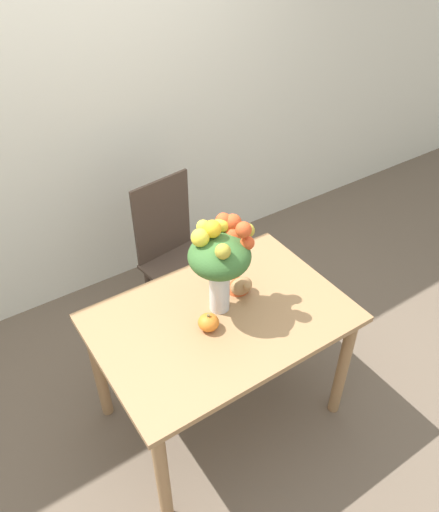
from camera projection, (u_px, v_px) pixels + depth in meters
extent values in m
plane|color=brown|center=(221.00, 409.00, 2.80)|extent=(12.00, 12.00, 0.00)
cube|color=silver|center=(85.00, 95.00, 2.88)|extent=(8.00, 0.06, 2.70)
cube|color=#9E754C|center=(221.00, 318.00, 2.34)|extent=(1.18, 0.81, 0.03)
cylinder|color=#9E754C|center=(162.00, 478.00, 2.12)|extent=(0.06, 0.06, 0.72)
cylinder|color=#9E754C|center=(343.00, 367.00, 2.58)|extent=(0.06, 0.06, 0.72)
cylinder|color=#9E754C|center=(99.00, 370.00, 2.57)|extent=(0.06, 0.06, 0.72)
cylinder|color=#9E754C|center=(262.00, 292.00, 3.03)|extent=(0.06, 0.06, 0.72)
cylinder|color=silver|center=(220.00, 287.00, 2.30)|extent=(0.10, 0.10, 0.26)
cylinder|color=silver|center=(220.00, 299.00, 2.34)|extent=(0.08, 0.08, 0.11)
cylinder|color=#38662D|center=(223.00, 280.00, 2.28)|extent=(0.01, 0.01, 0.31)
cylinder|color=#38662D|center=(218.00, 279.00, 2.29)|extent=(0.01, 0.01, 0.31)
cylinder|color=#38662D|center=(215.00, 281.00, 2.27)|extent=(0.01, 0.01, 0.31)
cylinder|color=#38662D|center=(218.00, 284.00, 2.26)|extent=(0.01, 0.01, 0.31)
cylinder|color=#38662D|center=(223.00, 283.00, 2.26)|extent=(0.00, 0.01, 0.31)
ellipsoid|color=#38662D|center=(220.00, 256.00, 2.18)|extent=(0.28, 0.28, 0.17)
sphere|color=#D64C23|center=(248.00, 243.00, 2.16)|extent=(0.06, 0.06, 0.06)
sphere|color=#D64C23|center=(234.00, 236.00, 2.22)|extent=(0.09, 0.09, 0.09)
sphere|color=yellow|center=(203.00, 226.00, 2.16)|extent=(0.06, 0.06, 0.06)
sphere|color=yellow|center=(222.00, 224.00, 2.22)|extent=(0.07, 0.07, 0.07)
sphere|color=#AD9E33|center=(223.00, 251.00, 2.06)|extent=(0.07, 0.07, 0.07)
sphere|color=#D64C23|center=(244.00, 230.00, 2.11)|extent=(0.07, 0.07, 0.07)
sphere|color=yellow|center=(212.00, 229.00, 2.13)|extent=(0.08, 0.08, 0.08)
sphere|color=#D64C23|center=(224.00, 221.00, 2.22)|extent=(0.08, 0.08, 0.08)
sphere|color=yellow|center=(200.00, 238.00, 2.12)|extent=(0.08, 0.08, 0.08)
sphere|color=#D64C23|center=(233.00, 222.00, 2.22)|extent=(0.08, 0.08, 0.08)
sphere|color=orange|center=(225.00, 221.00, 2.24)|extent=(0.06, 0.06, 0.06)
sphere|color=#AD9E33|center=(248.00, 230.00, 2.25)|extent=(0.07, 0.07, 0.07)
ellipsoid|color=orange|center=(209.00, 322.00, 2.25)|extent=(0.10, 0.10, 0.08)
cylinder|color=brown|center=(208.00, 316.00, 2.22)|extent=(0.01, 0.01, 0.02)
ellipsoid|color=#A87A4C|center=(241.00, 286.00, 2.43)|extent=(0.12, 0.08, 0.09)
cone|color=#C64C23|center=(238.00, 282.00, 2.45)|extent=(0.12, 0.12, 0.10)
sphere|color=#A87A4C|center=(247.00, 287.00, 2.38)|extent=(0.04, 0.04, 0.04)
cube|color=#47382D|center=(185.00, 269.00, 3.06)|extent=(0.47, 0.47, 0.02)
cylinder|color=#47382D|center=(182.00, 323.00, 3.02)|extent=(0.04, 0.04, 0.44)
cylinder|color=#47382D|center=(224.00, 298.00, 3.19)|extent=(0.04, 0.04, 0.44)
cylinder|color=#47382D|center=(149.00, 295.00, 3.22)|extent=(0.04, 0.04, 0.44)
cylinder|color=#47382D|center=(190.00, 272.00, 3.39)|extent=(0.04, 0.04, 0.44)
cube|color=#47382D|center=(162.00, 218.00, 3.01)|extent=(0.40, 0.07, 0.52)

